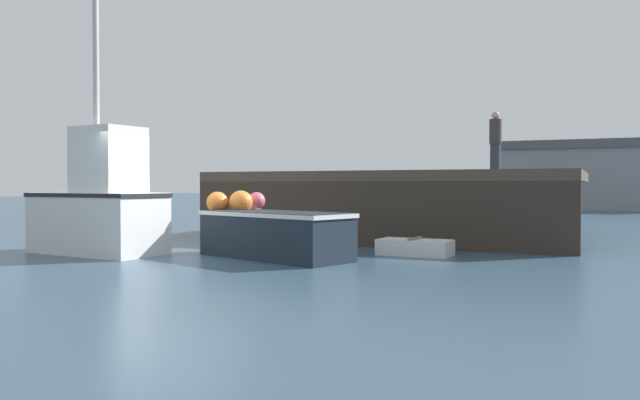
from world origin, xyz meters
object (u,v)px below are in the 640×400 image
Objects in this scene: rowboat at (415,247)px; dockworker at (495,142)px; fishing_boat_near_left at (100,205)px; fishing_boat_near_right at (271,230)px.

dockworker reaches higher than rowboat.
fishing_boat_near_left is 3.74m from fishing_boat_near_right.
fishing_boat_near_left is at bearing -130.60° from dockworker.
dockworker reaches higher than fishing_boat_near_right.
rowboat is at bearing 22.09° from fishing_boat_near_left.
dockworker is (6.87, 8.01, 1.64)m from fishing_boat_near_left.
fishing_boat_near_right is 2.99m from rowboat.
rowboat is at bearing -97.85° from dockworker.
fishing_boat_near_right is 8.12m from dockworker.
dockworker is at bearing 82.15° from rowboat.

